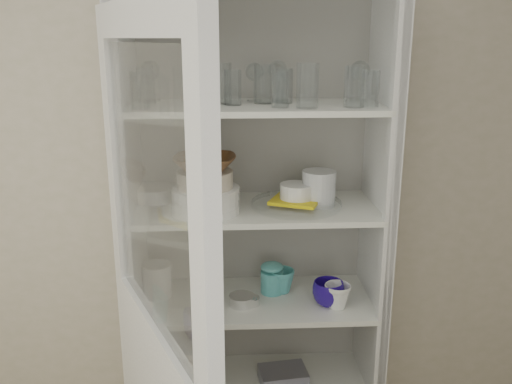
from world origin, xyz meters
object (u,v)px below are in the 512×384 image
(goblet_0, at_px, (151,79))
(cream_dish, at_px, (186,379))
(glass_platter, at_px, (296,204))
(teal_jar, at_px, (272,280))
(pantry_cabinet, at_px, (255,273))
(cream_bowl, at_px, (205,179))
(yellow_trivet, at_px, (296,200))
(mug_white, at_px, (338,296))
(tin_box, at_px, (283,376))
(goblet_3, at_px, (360,79))
(terracotta_bowl, at_px, (205,163))
(white_canister, at_px, (157,280))
(goblet_2, at_px, (278,79))
(plate_stack_front, at_px, (206,200))
(plate_stack_back, at_px, (155,193))
(goblet_1, at_px, (255,81))
(mug_blue, at_px, (328,293))
(grey_bowl_stack, at_px, (319,188))
(mug_teal, at_px, (282,281))
(white_ramekin, at_px, (297,191))

(goblet_0, distance_m, cream_dish, 1.26)
(glass_platter, distance_m, teal_jar, 0.37)
(pantry_cabinet, relative_size, cream_bowl, 10.02)
(goblet_0, bearing_deg, yellow_trivet, -13.27)
(mug_white, height_order, tin_box, mug_white)
(goblet_3, bearing_deg, mug_white, -115.00)
(goblet_3, height_order, terracotta_bowl, goblet_3)
(cream_bowl, relative_size, white_canister, 1.49)
(goblet_2, distance_m, plate_stack_front, 0.55)
(goblet_3, height_order, plate_stack_back, goblet_3)
(cream_bowl, distance_m, cream_dish, 0.90)
(goblet_0, xyz_separation_m, yellow_trivet, (0.56, -0.13, -0.46))
(goblet_1, height_order, plate_stack_back, goblet_1)
(glass_platter, distance_m, mug_blue, 0.39)
(goblet_1, relative_size, mug_blue, 1.26)
(goblet_0, xyz_separation_m, mug_white, (0.72, -0.22, -0.84))
(mug_white, bearing_deg, glass_platter, 154.81)
(pantry_cabinet, distance_m, plate_stack_back, 0.54)
(terracotta_bowl, bearing_deg, goblet_3, 15.05)
(plate_stack_back, bearing_deg, mug_white, -16.39)
(grey_bowl_stack, height_order, white_canister, grey_bowl_stack)
(goblet_3, bearing_deg, plate_stack_back, 178.48)
(goblet_0, xyz_separation_m, glass_platter, (0.56, -0.13, -0.48))
(pantry_cabinet, bearing_deg, tin_box, -36.13)
(terracotta_bowl, bearing_deg, mug_white, -3.37)
(goblet_3, distance_m, cream_bowl, 0.72)
(white_canister, xyz_separation_m, tin_box, (0.53, -0.05, -0.44))
(plate_stack_back, relative_size, cream_bowl, 0.92)
(goblet_2, relative_size, tin_box, 0.85)
(goblet_0, xyz_separation_m, mug_teal, (0.52, -0.07, -0.84))
(goblet_2, bearing_deg, pantry_cabinet, -155.15)
(goblet_3, relative_size, yellow_trivet, 0.93)
(yellow_trivet, xyz_separation_m, mug_blue, (0.13, -0.06, -0.38))
(goblet_3, bearing_deg, yellow_trivet, -157.83)
(plate_stack_back, bearing_deg, goblet_1, -3.32)
(white_ramekin, bearing_deg, terracotta_bowl, -170.33)
(yellow_trivet, relative_size, mug_blue, 1.43)
(goblet_0, bearing_deg, white_ramekin, -13.27)
(pantry_cabinet, height_order, goblet_1, pantry_cabinet)
(plate_stack_front, height_order, plate_stack_back, plate_stack_front)
(white_ramekin, bearing_deg, pantry_cabinet, 152.66)
(mug_white, distance_m, tin_box, 0.47)
(goblet_2, bearing_deg, white_ramekin, -60.91)
(goblet_0, xyz_separation_m, goblet_1, (0.40, -0.03, -0.00))
(yellow_trivet, bearing_deg, white_ramekin, 0.00)
(plate_stack_front, height_order, mug_teal, plate_stack_front)
(terracotta_bowl, bearing_deg, teal_jar, 24.06)
(goblet_3, bearing_deg, grey_bowl_stack, -149.80)
(pantry_cabinet, height_order, grey_bowl_stack, pantry_cabinet)
(goblet_2, height_order, yellow_trivet, goblet_2)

